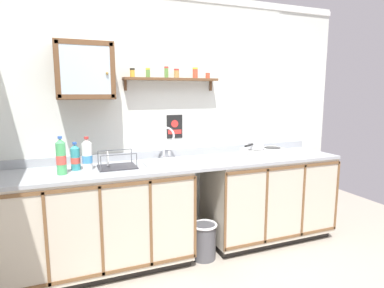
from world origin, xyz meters
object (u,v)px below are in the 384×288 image
Objects in this scene: saucepan at (256,145)px; warning_sign at (174,127)px; dish_rack at (116,165)px; bottle_soda_green_2 at (61,157)px; bottle_opaque_white_0 at (87,155)px; sink at (169,163)px; trash_bin at (204,240)px; bottle_detergent_teal_1 at (75,158)px; hot_plate_stove at (265,152)px; wall_cabinet at (85,71)px.

warning_sign reaches higher than saucepan.
bottle_soda_green_2 is at bearing -170.05° from dish_rack.
bottle_opaque_white_0 is 0.23m from bottle_soda_green_2.
sink reaches higher than trash_bin.
bottle_detergent_teal_1 reaches higher than saucepan.
sink reaches higher than hot_plate_stove.
wall_cabinet is (-0.22, 0.16, 0.83)m from dish_rack.
saucepan is 0.62× the size of wall_cabinet.
wall_cabinet reaches higher than bottle_opaque_white_0.
bottle_opaque_white_0 is at bearing 178.78° from dish_rack.
trash_bin is (0.29, -0.21, -0.75)m from sink.
bottle_detergent_teal_1 is 1.01× the size of warning_sign.
warning_sign is (1.10, 0.37, 0.17)m from bottle_soda_green_2.
saucepan is at bearing -5.01° from wall_cabinet.
wall_cabinet reaches higher than trash_bin.
sink is 1.35× the size of trash_bin.
sink is 1.13m from wall_cabinet.
bottle_soda_green_2 is at bearing -173.44° from sink.
wall_cabinet reaches higher than dish_rack.
bottle_detergent_teal_1 is at bearing 178.86° from saucepan.
bottle_opaque_white_0 is (-1.82, 0.02, 0.09)m from hot_plate_stove.
bottle_detergent_teal_1 is (-0.10, 0.04, -0.02)m from bottle_opaque_white_0.
bottle_soda_green_2 is 0.64× the size of wall_cabinet.
bottle_soda_green_2 is at bearing -134.70° from wall_cabinet.
wall_cabinet is at bearing 80.47° from bottle_opaque_white_0.
sink is at bearing 177.80° from hot_plate_stove.
warning_sign is (0.15, 0.26, 0.32)m from sink.
bottle_opaque_white_0 is 0.59× the size of wall_cabinet.
bottle_soda_green_2 is 0.78m from wall_cabinet.
bottle_soda_green_2 is at bearing -131.93° from bottle_detergent_teal_1.
warning_sign reaches higher than trash_bin.
saucepan and dish_rack have the same top height.
bottle_opaque_white_0 is 1.37m from trash_bin.
trash_bin is at bearing -11.07° from bottle_detergent_teal_1.
bottle_soda_green_2 is at bearing -157.96° from bottle_opaque_white_0.
saucepan is at bearing -18.80° from warning_sign.
warning_sign is 0.68× the size of trash_bin.
sink reaches higher than dish_rack.
hot_plate_stove is 1.91m from bottle_detergent_teal_1.
dish_rack reaches higher than trash_bin.
saucepan is 0.86× the size of trash_bin.
bottle_opaque_white_0 reaches higher than dish_rack.
saucepan is 0.93× the size of dish_rack.
bottle_soda_green_2 is at bearing -177.33° from saucepan.
trash_bin is at bearing -73.09° from warning_sign.
sink reaches higher than saucepan.
hot_plate_stove is 1.98m from wall_cabinet.
sink is 0.97× the size of wall_cabinet.
dish_rack is at bearing -35.87° from wall_cabinet.
sink is 1.08× the size of hot_plate_stove.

